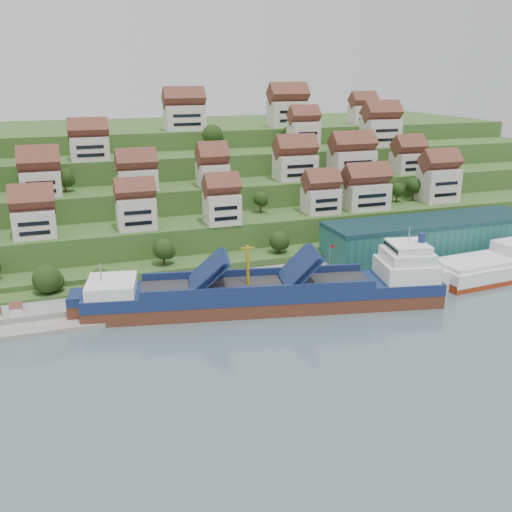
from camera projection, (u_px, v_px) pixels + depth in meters
name	position (u px, v px, depth m)	size (l,w,h in m)	color
ground	(275.00, 308.00, 127.02)	(300.00, 300.00, 0.00)	slate
quay	(327.00, 273.00, 146.39)	(180.00, 14.00, 2.20)	gray
hillside	(178.00, 181.00, 216.86)	(260.00, 128.00, 31.00)	#2D4C1E
hillside_village	(220.00, 162.00, 174.54)	(156.13, 64.89, 29.14)	beige
hillside_trees	(170.00, 199.00, 157.63)	(139.23, 62.97, 31.43)	#233F15
warehouse	(430.00, 237.00, 156.27)	(60.00, 15.00, 10.00)	#23605B
flagpole	(330.00, 258.00, 139.53)	(1.28, 0.16, 8.00)	gray
cargo_ship	(276.00, 293.00, 126.81)	(79.52, 27.38, 17.45)	#572C1A
second_ship	(493.00, 268.00, 144.99)	(32.89, 14.44, 9.29)	maroon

